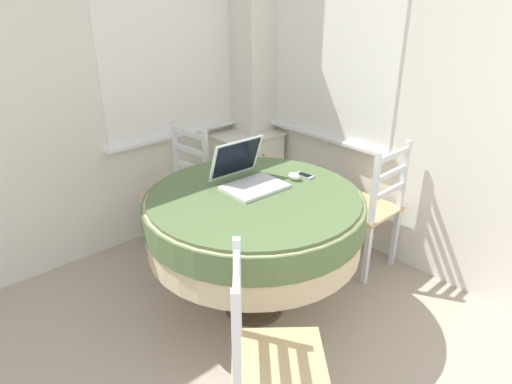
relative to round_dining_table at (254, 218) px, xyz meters
The scene contains 9 objects.
corner_room_shell 0.70m from the round_dining_table, 39.40° to the left, with size 4.47×4.86×2.55m.
round_dining_table is the anchor object (origin of this frame).
laptop 0.24m from the round_dining_table, 63.36° to the left, with size 0.35×0.35×0.25m.
computer_mouse 0.36m from the round_dining_table, ahead, with size 0.05×0.08×0.04m.
cell_phone 0.42m from the round_dining_table, ahead, with size 0.07×0.12×0.01m.
dining_chair_near_back_window 0.92m from the round_dining_table, 85.00° to the left, with size 0.42×0.42×0.93m.
dining_chair_near_right_window 0.92m from the round_dining_table, 11.38° to the right, with size 0.39×0.38×0.93m.
dining_chair_camera_near 0.91m from the round_dining_table, 128.20° to the right, with size 0.54×0.54×0.93m.
corner_cabinet 1.35m from the round_dining_table, 50.74° to the left, with size 0.53×0.41×0.71m.
Camera 1 is at (-0.43, 0.04, 1.84)m, focal length 32.00 mm.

